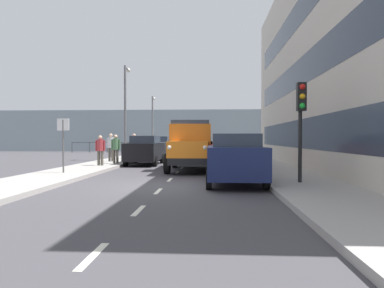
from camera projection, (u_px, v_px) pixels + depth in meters
ground_plane at (185, 165)px, 20.49m from camera, size 80.00×80.00×0.00m
sidewalk_left at (263, 164)px, 20.23m from camera, size 2.57×35.82×0.15m
sidewalk_right at (108, 163)px, 20.75m from camera, size 2.57×35.82×0.15m
road_centreline_markings at (183, 166)px, 19.49m from camera, size 0.12×30.46×0.01m
building_terrace at (362, 58)px, 16.99m from camera, size 6.21×25.74×11.12m
sea_horizon at (198, 131)px, 41.32m from camera, size 80.00×0.80×5.00m
seawall_railing at (197, 144)px, 37.75m from camera, size 28.08×0.08×1.20m
truck_vintage_orange at (191, 147)px, 16.58m from camera, size 2.17×5.64×2.43m
car_navy_kerbside_near at (235, 158)px, 11.74m from camera, size 1.93×3.91×1.72m
car_red_kerbside_1 at (228, 152)px, 16.88m from camera, size 1.89×4.16×1.72m
car_black_oppositeside_0 at (145, 150)px, 20.58m from camera, size 1.84×4.24×1.72m
car_grey_oppositeside_1 at (159, 147)px, 26.12m from camera, size 1.88×4.52×1.72m
pedestrian_couple_a at (100, 148)px, 18.17m from camera, size 0.53×0.34×1.58m
pedestrian_couple_b at (116, 147)px, 19.64m from camera, size 0.53×0.34×1.63m
pedestrian_strolling at (111, 145)px, 21.36m from camera, size 0.53×0.34×1.72m
pedestrian_by_lamp at (134, 144)px, 24.24m from camera, size 0.53×0.34×1.76m
pedestrian_near_railing at (140, 145)px, 26.80m from camera, size 0.53×0.34×1.60m
traffic_light_near at (301, 110)px, 11.05m from camera, size 0.28×0.41×3.20m
lamp_post_promenade at (126, 104)px, 24.33m from camera, size 0.32×1.14×6.53m
lamp_post_far at (153, 118)px, 36.81m from camera, size 0.32×1.14×5.91m
street_sign at (63, 136)px, 14.32m from camera, size 0.50×0.07×2.25m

